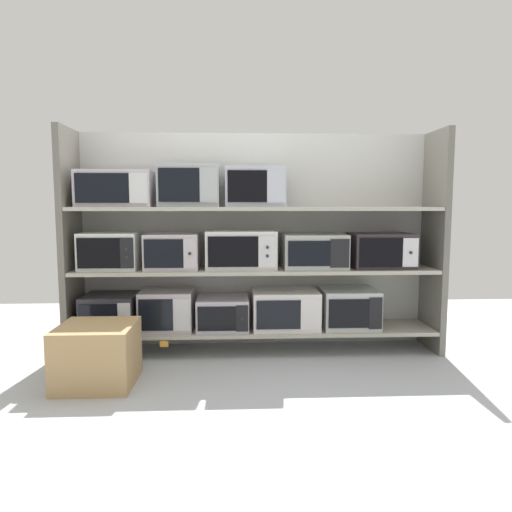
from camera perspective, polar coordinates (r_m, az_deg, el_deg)
The scene contains 23 objects.
ground at distance 3.05m, azimuth 0.93°, elevation -17.38°, with size 6.92×6.00×0.02m, color #B2B7BC.
back_panel at distance 4.06m, azimuth -0.17°, elevation 1.95°, with size 3.12×0.04×1.82m, color #B2B2AD.
upright_left at distance 4.02m, azimuth -21.74°, elevation 1.48°, with size 0.05×0.46×1.82m, color #68645B.
upright_right at distance 4.15m, azimuth 21.02°, elevation 1.64°, with size 0.05×0.46×1.82m, color #68645B.
shelf_0 at distance 3.93m, azimuth 0.00°, elevation -8.96°, with size 2.92×0.46×0.03m, color #ADA899.
microwave_0 at distance 4.01m, azimuth -17.34°, elevation -6.57°, with size 0.42×0.41×0.29m.
microwave_1 at distance 3.92m, azimuth -10.81°, elevation -6.46°, with size 0.42×0.38×0.32m.
microwave_2 at distance 3.89m, azimuth -4.06°, elevation -6.94°, with size 0.42×0.43×0.26m.
microwave_3 at distance 3.90m, azimuth 3.58°, elevation -6.48°, with size 0.54×0.43×0.31m.
microwave_4 at distance 4.00m, azimuth 11.26°, elevation -6.25°, with size 0.46×0.42×0.32m.
price_tag_0 at distance 3.85m, azimuth -18.18°, elevation -10.24°, with size 0.09×0.00×0.04m, color white.
price_tag_1 at distance 3.75m, azimuth -11.18°, elevation -10.51°, with size 0.07×0.00×0.05m, color orange.
shelf_1 at distance 3.83m, azimuth 0.00°, elevation -1.71°, with size 2.92×0.46×0.03m, color #ADA899.
microwave_5 at distance 3.93m, azimuth -17.34°, elevation 0.60°, with size 0.46×0.38×0.30m.
microwave_6 at distance 3.84m, azimuth -10.12°, elevation 0.59°, with size 0.42×0.41×0.29m.
microwave_7 at distance 3.80m, azimuth -1.83°, elevation 0.80°, with size 0.57×0.38×0.31m.
microwave_8 at distance 3.86m, azimuth 7.06°, elevation 0.62°, with size 0.51×0.43×0.28m.
microwave_9 at distance 3.99m, azimuth 15.05°, elevation 0.67°, with size 0.50×0.39×0.28m.
shelf_2 at distance 3.79m, azimuth 0.00°, elevation 5.80°, with size 2.92×0.46×0.03m, color #ADA899.
microwave_10 at distance 3.90m, azimuth -16.69°, elevation 7.87°, with size 0.58×0.38×0.29m.
microwave_11 at distance 3.81m, azimuth -8.15°, elevation 8.49°, with size 0.48×0.34×0.34m.
microwave_12 at distance 3.79m, azimuth -0.13°, elevation 8.42°, with size 0.47×0.37×0.32m.
shipping_carton at distance 3.40m, azimuth -18.84°, elevation -11.33°, with size 0.50×0.50×0.41m, color tan.
Camera 1 is at (-0.18, -3.79, 1.21)m, focal length 32.69 mm.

